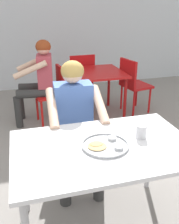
# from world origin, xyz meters

# --- Properties ---
(table_foreground) EXTENTS (1.25, 0.80, 0.74)m
(table_foreground) POSITION_xyz_m (0.07, 0.04, 0.67)
(table_foreground) COLOR silver
(table_foreground) RESTS_ON ground
(thali_tray) EXTENTS (0.33, 0.33, 0.03)m
(thali_tray) POSITION_xyz_m (0.07, 0.02, 0.75)
(thali_tray) COLOR #B7BABF
(thali_tray) RESTS_ON table_foreground
(drinking_cup) EXTENTS (0.07, 0.07, 0.10)m
(drinking_cup) POSITION_xyz_m (0.36, 0.07, 0.79)
(drinking_cup) COLOR silver
(drinking_cup) RESTS_ON table_foreground
(chair_foreground) EXTENTS (0.42, 0.41, 0.84)m
(chair_foreground) POSITION_xyz_m (0.02, 0.88, 0.48)
(chair_foreground) COLOR silver
(chair_foreground) RESTS_ON ground
(diner_foreground) EXTENTS (0.51, 0.57, 1.18)m
(diner_foreground) POSITION_xyz_m (0.01, 0.66, 0.70)
(diner_foreground) COLOR #313131
(diner_foreground) RESTS_ON ground
(table_background_red) EXTENTS (0.88, 0.81, 0.70)m
(table_background_red) POSITION_xyz_m (0.61, 2.13, 0.62)
(table_background_red) COLOR #B71414
(table_background_red) RESTS_ON ground
(chair_red_left) EXTENTS (0.44, 0.44, 0.82)m
(chair_red_left) POSITION_xyz_m (0.01, 2.09, 0.48)
(chair_red_left) COLOR red
(chair_red_left) RESTS_ON ground
(chair_red_right) EXTENTS (0.46, 0.49, 0.86)m
(chair_red_right) POSITION_xyz_m (1.25, 2.12, 0.50)
(chair_red_right) COLOR red
(chair_red_right) RESTS_ON ground
(chair_red_far) EXTENTS (0.46, 0.46, 0.86)m
(chair_red_far) POSITION_xyz_m (0.56, 2.71, 0.50)
(chair_red_far) COLOR red
(chair_red_far) RESTS_ON ground
(patron_background) EXTENTS (0.59, 0.54, 1.19)m
(patron_background) POSITION_xyz_m (-0.18, 2.14, 0.71)
(patron_background) COLOR #2E2E2E
(patron_background) RESTS_ON ground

